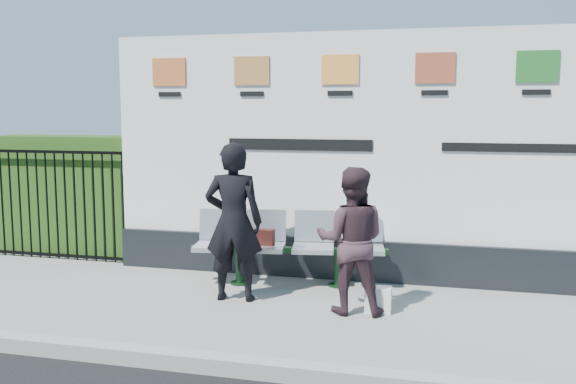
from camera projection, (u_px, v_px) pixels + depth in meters
The scene contains 10 objects.
pavement at pixel (374, 320), 6.57m from camera, with size 14.00×3.00×0.12m, color gray.
kerb at pixel (352, 378), 5.12m from camera, with size 14.00×0.18×0.14m, color gray.
billboard at pixel (432, 176), 7.57m from camera, with size 8.00×0.30×3.00m.
hedge at pixel (75, 195), 9.30m from camera, with size 2.35×0.70×1.70m, color #274916.
railing at pixel (57, 204), 8.88m from camera, with size 2.05×0.06×1.54m, color black, non-canonical shape.
bench at pixel (289, 265), 7.62m from camera, with size 2.24×0.58×0.48m, color #AFB3B8, non-canonical shape.
woman_left at pixel (234, 222), 6.96m from camera, with size 0.63×0.41×1.73m, color black.
woman_right at pixel (351, 240), 6.54m from camera, with size 0.73×0.57×1.51m, color #39252B.
handbag_brown at pixel (264, 237), 7.60m from camera, with size 0.24×0.10×0.19m, color black.
carrier_bag_white at pixel (378, 299), 6.61m from camera, with size 0.27×0.16×0.27m, color silver.
Camera 1 is at (0.71, -3.86, 2.21)m, focal length 40.00 mm.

